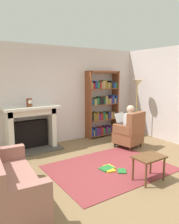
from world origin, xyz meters
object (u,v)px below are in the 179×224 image
object	(u,v)px
armchair_reading	(130,132)
side_table	(149,160)
fireplace	(31,127)
mantel_clock	(29,102)
seated_reader	(127,124)
sofa_floral	(8,184)
bookshelf	(102,105)
floor_lamp	(137,89)

from	to	relation	value
armchair_reading	side_table	bearing A→B (deg)	44.72
fireplace	mantel_clock	world-z (taller)	mantel_clock
armchair_reading	fireplace	bearing A→B (deg)	-41.12
fireplace	side_table	bearing A→B (deg)	-66.70
armchair_reading	seated_reader	distance (m)	0.23
sofa_floral	side_table	xyz separation A→B (m)	(2.30, -0.67, 0.07)
mantel_clock	armchair_reading	distance (m)	2.70
mantel_clock	seated_reader	world-z (taller)	mantel_clock
mantel_clock	fireplace	bearing A→B (deg)	65.79
seated_reader	sofa_floral	world-z (taller)	seated_reader
mantel_clock	bookshelf	xyz separation A→B (m)	(2.35, 0.14, -0.27)
seated_reader	sofa_floral	bearing A→B (deg)	5.07
seated_reader	sofa_floral	size ratio (longest dim) A/B	0.65
fireplace	seated_reader	world-z (taller)	fireplace
armchair_reading	side_table	size ratio (longest dim) A/B	1.73
seated_reader	fireplace	bearing A→B (deg)	-39.10
bookshelf	sofa_floral	distance (m)	4.09
fireplace	bookshelf	xyz separation A→B (m)	(2.30, 0.04, 0.38)
bookshelf	mantel_clock	bearing A→B (deg)	-176.70
bookshelf	floor_lamp	xyz separation A→B (m)	(0.82, -0.65, 0.53)
mantel_clock	bookshelf	bearing A→B (deg)	3.30
sofa_floral	bookshelf	bearing A→B (deg)	-52.27
fireplace	side_table	size ratio (longest dim) A/B	2.51
mantel_clock	bookshelf	size ratio (longest dim) A/B	0.10
bookshelf	seated_reader	distance (m)	1.25
mantel_clock	floor_lamp	world-z (taller)	floor_lamp
fireplace	seated_reader	bearing A→B (deg)	-27.63
fireplace	seated_reader	xyz separation A→B (m)	(2.22, -1.16, 0.02)
sofa_floral	floor_lamp	xyz separation A→B (m)	(4.22, 1.53, 1.19)
bookshelf	armchair_reading	distance (m)	1.43
floor_lamp	mantel_clock	bearing A→B (deg)	170.70
fireplace	armchair_reading	bearing A→B (deg)	-29.66
floor_lamp	fireplace	bearing A→B (deg)	168.79
seated_reader	floor_lamp	size ratio (longest dim) A/B	0.64
mantel_clock	seated_reader	distance (m)	2.58
armchair_reading	side_table	xyz separation A→B (m)	(-1.03, -1.54, -0.03)
side_table	floor_lamp	world-z (taller)	floor_lamp
mantel_clock	seated_reader	size ratio (longest dim) A/B	0.18
bookshelf	sofa_floral	bearing A→B (deg)	-147.28
mantel_clock	sofa_floral	xyz separation A→B (m)	(-1.05, -2.04, -0.93)
fireplace	side_table	world-z (taller)	fireplace
seated_reader	bookshelf	bearing A→B (deg)	-105.37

